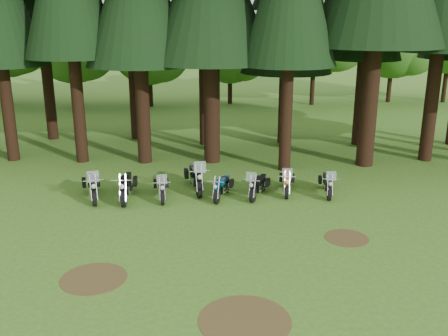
% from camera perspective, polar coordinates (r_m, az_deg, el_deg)
% --- Properties ---
extents(ground, '(120.00, 120.00, 0.00)m').
position_cam_1_polar(ground, '(15.66, -2.06, -8.85)').
color(ground, '#3C6C23').
rests_on(ground, ground).
extents(decid_1, '(7.91, 7.69, 9.88)m').
position_cam_1_polar(decid_1, '(43.12, -23.71, 14.23)').
color(decid_1, black).
rests_on(decid_1, ground).
extents(decid_2, '(6.72, 6.53, 8.40)m').
position_cam_1_polar(decid_2, '(40.40, -16.64, 13.59)').
color(decid_2, black).
rests_on(decid_2, ground).
extents(decid_3, '(6.12, 5.95, 7.65)m').
position_cam_1_polar(decid_3, '(39.63, -8.25, 13.40)').
color(decid_3, black).
rests_on(decid_3, ground).
extents(decid_4, '(5.93, 5.76, 7.41)m').
position_cam_1_polar(decid_4, '(40.51, 1.09, 13.44)').
color(decid_4, black).
rests_on(decid_4, ground).
extents(decid_5, '(8.45, 8.21, 10.56)m').
position_cam_1_polar(decid_5, '(40.59, 11.03, 15.78)').
color(decid_5, black).
rests_on(decid_5, ground).
extents(decid_6, '(7.06, 6.86, 8.82)m').
position_cam_1_polar(decid_6, '(43.60, 19.34, 13.87)').
color(decid_6, black).
rests_on(decid_6, ground).
extents(dirt_patch_0, '(1.80, 1.80, 0.01)m').
position_cam_1_polar(dirt_patch_0, '(14.29, -14.66, -12.10)').
color(dirt_patch_0, '#4C3D1E').
rests_on(dirt_patch_0, ground).
extents(dirt_patch_1, '(1.40, 1.40, 0.01)m').
position_cam_1_polar(dirt_patch_1, '(16.61, 13.84, -7.77)').
color(dirt_patch_1, '#4C3D1E').
rests_on(dirt_patch_1, ground).
extents(dirt_patch_2, '(2.20, 2.20, 0.01)m').
position_cam_1_polar(dirt_patch_2, '(12.18, 2.39, -17.00)').
color(dirt_patch_2, '#4C3D1E').
rests_on(dirt_patch_2, ground).
extents(motorcycle_0, '(0.99, 2.28, 1.45)m').
position_cam_1_polar(motorcycle_0, '(19.96, -14.83, -2.13)').
color(motorcycle_0, black).
rests_on(motorcycle_0, ground).
extents(motorcycle_1, '(0.38, 2.35, 0.95)m').
position_cam_1_polar(motorcycle_1, '(19.65, -11.12, -2.18)').
color(motorcycle_1, black).
rests_on(motorcycle_1, ground).
extents(motorcycle_2, '(0.55, 2.04, 1.28)m').
position_cam_1_polar(motorcycle_2, '(19.52, -7.15, -2.30)').
color(motorcycle_2, black).
rests_on(motorcycle_2, ground).
extents(motorcycle_3, '(0.78, 2.49, 1.56)m').
position_cam_1_polar(motorcycle_3, '(20.26, -3.26, -1.19)').
color(motorcycle_3, black).
rests_on(motorcycle_3, ground).
extents(motorcycle_4, '(0.68, 1.94, 0.81)m').
position_cam_1_polar(motorcycle_4, '(19.48, -0.23, -2.25)').
color(motorcycle_4, black).
rests_on(motorcycle_4, ground).
extents(motorcycle_5, '(0.96, 2.00, 1.29)m').
position_cam_1_polar(motorcycle_5, '(19.63, 3.91, -2.09)').
color(motorcycle_5, black).
rests_on(motorcycle_5, ground).
extents(motorcycle_6, '(0.53, 2.10, 1.31)m').
position_cam_1_polar(motorcycle_6, '(20.17, 7.19, -1.63)').
color(motorcycle_6, black).
rests_on(motorcycle_6, ground).
extents(motorcycle_7, '(0.45, 2.00, 1.25)m').
position_cam_1_polar(motorcycle_7, '(20.23, 11.72, -1.86)').
color(motorcycle_7, black).
rests_on(motorcycle_7, ground).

